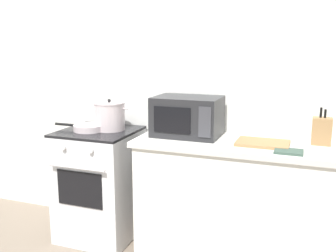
% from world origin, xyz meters
% --- Properties ---
extents(back_wall, '(4.40, 0.10, 2.50)m').
position_xyz_m(back_wall, '(0.30, 0.97, 1.25)').
color(back_wall, silver).
rests_on(back_wall, ground_plane).
extents(lower_cabinet_right, '(1.64, 0.56, 0.88)m').
position_xyz_m(lower_cabinet_right, '(0.90, 0.62, 0.44)').
color(lower_cabinet_right, white).
rests_on(lower_cabinet_right, ground_plane).
extents(countertop_right, '(1.70, 0.60, 0.04)m').
position_xyz_m(countertop_right, '(0.90, 0.62, 0.90)').
color(countertop_right, beige).
rests_on(countertop_right, lower_cabinet_right).
extents(stove, '(0.60, 0.64, 0.92)m').
position_xyz_m(stove, '(-0.35, 0.60, 0.46)').
color(stove, silver).
rests_on(stove, ground_plane).
extents(stock_pot, '(0.34, 0.26, 0.26)m').
position_xyz_m(stock_pot, '(-0.27, 0.65, 1.03)').
color(stock_pot, beige).
rests_on(stock_pot, stove).
extents(frying_pan, '(0.45, 0.25, 0.05)m').
position_xyz_m(frying_pan, '(-0.41, 0.56, 0.95)').
color(frying_pan, beige).
rests_on(frying_pan, stove).
extents(microwave, '(0.50, 0.37, 0.30)m').
position_xyz_m(microwave, '(0.39, 0.68, 1.07)').
color(microwave, '#232326').
rests_on(microwave, countertop_right).
extents(cutting_board, '(0.36, 0.26, 0.02)m').
position_xyz_m(cutting_board, '(0.97, 0.60, 0.93)').
color(cutting_board, '#997047').
rests_on(cutting_board, countertop_right).
extents(knife_block, '(0.13, 0.10, 0.26)m').
position_xyz_m(knife_block, '(1.35, 0.74, 1.02)').
color(knife_block, '#997047').
rests_on(knife_block, countertop_right).
extents(oven_mitt, '(0.18, 0.14, 0.02)m').
position_xyz_m(oven_mitt, '(1.15, 0.44, 0.93)').
color(oven_mitt, '#384C42').
rests_on(oven_mitt, countertop_right).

